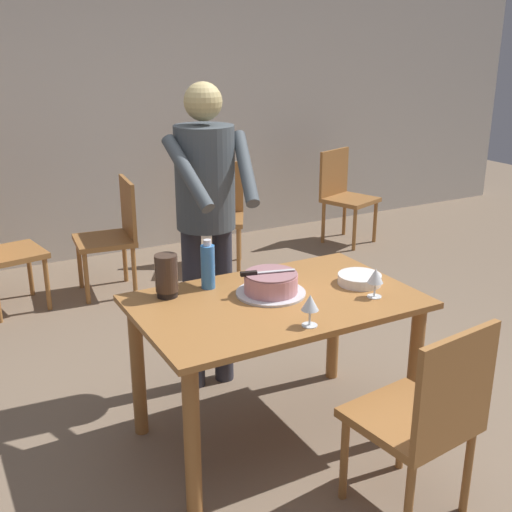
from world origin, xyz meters
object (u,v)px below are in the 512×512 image
background_chair_0 (344,193)px  background_chair_2 (218,211)px  wine_glass_near (376,277)px  cake_knife (256,273)px  chair_near_side (425,415)px  hurricane_lamp (166,275)px  person_cutting_cake (206,205)px  cake_on_platter (271,284)px  wine_glass_far (310,304)px  plate_stack (360,279)px  water_bottle (208,266)px  background_chair_1 (114,232)px  main_dining_table (276,323)px

background_chair_0 → background_chair_2: (-1.38, -0.03, 0.00)m
wine_glass_near → background_chair_2: (0.44, 2.70, -0.36)m
cake_knife → background_chair_2: background_chair_2 is taller
chair_near_side → wine_glass_near: bearing=71.9°
hurricane_lamp → background_chair_0: hurricane_lamp is taller
cake_knife → background_chair_0: background_chair_0 is taller
person_cutting_cake → background_chair_0: person_cutting_cake is taller
person_cutting_cake → chair_near_side: (0.30, -1.43, -0.58)m
cake_knife → person_cutting_cake: (-0.01, 0.55, 0.21)m
cake_on_platter → background_chair_2: bearing=70.4°
cake_on_platter → cake_knife: cake_knife is taller
cake_knife → wine_glass_far: size_ratio=1.85×
wine_glass_near → hurricane_lamp: size_ratio=0.69×
background_chair_0 → cake_knife: bearing=-133.4°
wine_glass_near → background_chair_0: 3.30m
plate_stack → water_bottle: bearing=155.4°
chair_near_side → background_chair_1: 3.11m
chair_near_side → background_chair_2: 3.35m
cake_knife → hurricane_lamp: size_ratio=1.27×
background_chair_0 → main_dining_table: bearing=-131.7°
wine_glass_near → background_chair_0: size_ratio=0.16×
hurricane_lamp → background_chair_0: size_ratio=0.23×
cake_on_platter → chair_near_side: chair_near_side is taller
wine_glass_near → person_cutting_cake: 1.00m
cake_on_platter → water_bottle: water_bottle is taller
chair_near_side → background_chair_1: (-0.36, 3.09, 0.00)m
cake_on_platter → person_cutting_cake: (-0.08, 0.57, 0.27)m
cake_knife → water_bottle: water_bottle is taller
wine_glass_far → background_chair_0: size_ratio=0.16×
cake_knife → hurricane_lamp: hurricane_lamp is taller
plate_stack → background_chair_2: size_ratio=0.24×
cake_on_platter → chair_near_side: 0.94m
main_dining_table → hurricane_lamp: bearing=148.1°
cake_knife → person_cutting_cake: person_cutting_cake is taller
plate_stack → background_chair_2: 2.57m
wine_glass_near → person_cutting_cake: person_cutting_cake is taller
cake_on_platter → background_chair_0: size_ratio=0.38×
water_bottle → background_chair_2: size_ratio=0.28×
wine_glass_near → background_chair_1: 2.59m
main_dining_table → water_bottle: size_ratio=5.36×
main_dining_table → background_chair_0: 3.38m
main_dining_table → person_cutting_cake: size_ratio=0.78×
main_dining_table → cake_knife: bearing=127.1°
cake_on_platter → cake_knife: bearing=165.5°
main_dining_table → water_bottle: water_bottle is taller
main_dining_table → wine_glass_near: 0.53m
plate_stack → background_chair_1: 2.42m
person_cutting_cake → background_chair_2: person_cutting_cake is taller
main_dining_table → background_chair_2: background_chair_2 is taller
hurricane_lamp → background_chair_2: bearing=59.3°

